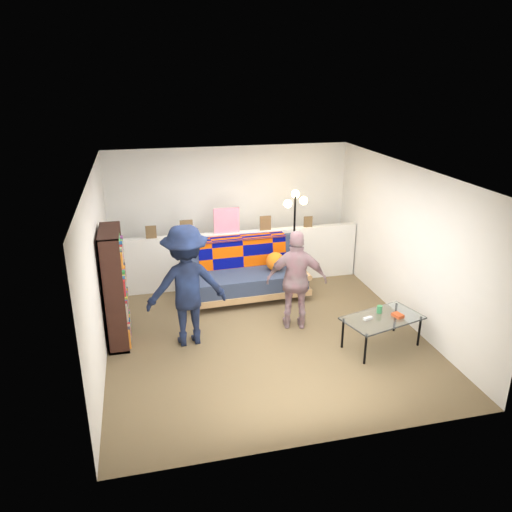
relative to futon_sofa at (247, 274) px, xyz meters
The scene contains 10 objects.
ground 1.32m from the futon_sofa, 92.25° to the right, with size 5.00×5.00×0.00m, color brown.
room_shell 1.49m from the futon_sofa, 93.59° to the right, with size 4.60×5.05×2.45m.
half_wall_ledge 0.55m from the futon_sofa, 95.20° to the left, with size 4.45×0.15×1.00m, color silver.
ledge_decor 0.97m from the futon_sofa, 117.82° to the left, with size 2.97×0.02×0.45m.
futon_sofa is the anchor object (origin of this frame).
bookshelf 2.41m from the futon_sofa, 153.70° to the right, with size 0.28×0.84×1.67m.
coffee_table 2.56m from the futon_sofa, 54.88° to the right, with size 1.21×0.87×0.57m.
floor_lamp 1.24m from the futon_sofa, 12.98° to the left, with size 0.38×0.32×1.75m.
person_left 1.82m from the futon_sofa, 131.06° to the right, with size 1.13×0.65×1.75m, color black.
person_right 1.39m from the futon_sofa, 69.22° to the right, with size 0.89×0.37×1.52m, color #C17D8C.
Camera 1 is at (-1.63, -6.45, 3.68)m, focal length 35.00 mm.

